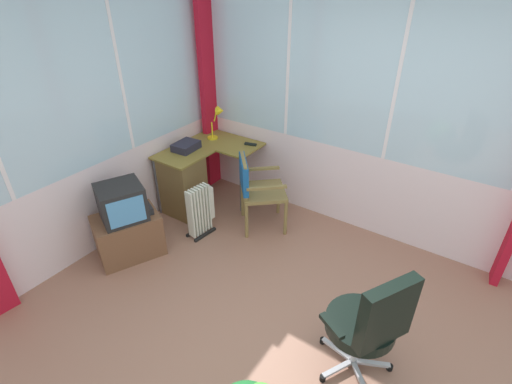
{
  "coord_description": "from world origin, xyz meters",
  "views": [
    {
      "loc": [
        -1.73,
        -0.9,
        2.66
      ],
      "look_at": [
        0.83,
        0.84,
        0.79
      ],
      "focal_mm": 26.49,
      "sensor_mm": 36.0,
      "label": 1
    }
  ],
  "objects": [
    {
      "name": "desk",
      "position": [
        1.08,
        2.05,
        0.41
      ],
      "size": [
        1.11,
        0.89,
        0.76
      ],
      "color": "olive",
      "rests_on": "ground"
    },
    {
      "name": "desk_lamp",
      "position": [
        1.72,
        2.01,
        1.03
      ],
      "size": [
        0.22,
        0.19,
        0.41
      ],
      "color": "yellow",
      "rests_on": "desk"
    },
    {
      "name": "tv_on_stand",
      "position": [
        0.12,
        1.97,
        0.37
      ],
      "size": [
        0.77,
        0.67,
        0.82
      ],
      "color": "brown",
      "rests_on": "ground"
    },
    {
      "name": "office_chair",
      "position": [
        0.15,
        -0.56,
        0.57
      ],
      "size": [
        0.62,
        0.6,
        1.0
      ],
      "color": "#B7B7BF",
      "rests_on": "ground"
    },
    {
      "name": "wooden_armchair",
      "position": [
        1.26,
        1.18,
        0.56
      ],
      "size": [
        0.68,
        0.68,
        0.87
      ],
      "color": "olive",
      "rests_on": "ground"
    },
    {
      "name": "curtain_corner",
      "position": [
        1.83,
        2.24,
        1.28
      ],
      "size": [
        0.26,
        0.07,
        2.56
      ],
      "primitive_type": "cube",
      "rotation": [
        0.0,
        0.0,
        0.02
      ],
      "color": "red",
      "rests_on": "ground"
    },
    {
      "name": "north_window_panel",
      "position": [
        0.0,
        2.37,
        1.33
      ],
      "size": [
        3.86,
        0.07,
        2.66
      ],
      "color": "silver",
      "rests_on": "ground"
    },
    {
      "name": "paper_tray",
      "position": [
        1.2,
        2.1,
        0.81
      ],
      "size": [
        0.31,
        0.25,
        0.09
      ],
      "primitive_type": "cube",
      "rotation": [
        0.0,
        0.0,
        0.07
      ],
      "color": "#242232",
      "rests_on": "desk"
    },
    {
      "name": "ground",
      "position": [
        0.0,
        0.0,
        -0.03
      ],
      "size": [
        4.86,
        5.68,
        0.06
      ],
      "primitive_type": "cube",
      "color": "#956753"
    },
    {
      "name": "space_heater",
      "position": [
        0.82,
        1.58,
        0.31
      ],
      "size": [
        0.36,
        0.2,
        0.61
      ],
      "color": "silver",
      "rests_on": "ground"
    },
    {
      "name": "east_window_panel",
      "position": [
        1.96,
        0.0,
        1.33
      ],
      "size": [
        0.07,
        4.68,
        2.66
      ],
      "color": "silver",
      "rests_on": "ground"
    },
    {
      "name": "tv_remote",
      "position": [
        1.74,
        1.55,
        0.77
      ],
      "size": [
        0.08,
        0.16,
        0.02
      ],
      "primitive_type": "cube",
      "rotation": [
        0.0,
        0.0,
        0.26
      ],
      "color": "black",
      "rests_on": "desk"
    }
  ]
}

